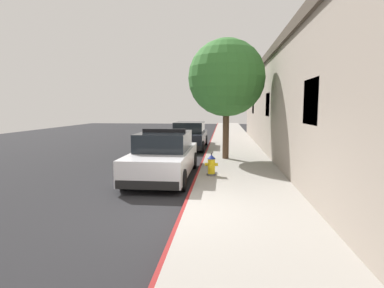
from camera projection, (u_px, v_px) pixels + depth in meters
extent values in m
cube|color=#232326|center=(126.00, 153.00, 17.29)|extent=(30.15, 60.00, 0.20)
cube|color=#9E9991|center=(235.00, 151.00, 16.67)|extent=(2.91, 60.00, 0.14)
cube|color=maroon|center=(207.00, 151.00, 16.82)|extent=(0.08, 60.00, 0.14)
cube|color=gray|center=(335.00, 110.00, 14.52)|extent=(6.17, 26.55, 4.63)
cube|color=#473D33|center=(338.00, 55.00, 14.23)|extent=(6.41, 26.79, 0.36)
cube|color=black|center=(312.00, 102.00, 7.46)|extent=(0.06, 1.30, 1.10)
cube|color=black|center=(268.00, 105.00, 14.80)|extent=(0.06, 1.30, 1.10)
cube|color=black|center=(254.00, 106.00, 22.15)|extent=(0.06, 1.30, 1.10)
cube|color=white|center=(164.00, 161.00, 10.73)|extent=(1.84, 4.80, 0.76)
cube|color=black|center=(164.00, 141.00, 10.80)|extent=(1.64, 2.50, 0.60)
cube|color=black|center=(147.00, 185.00, 8.45)|extent=(1.76, 0.16, 0.24)
cube|color=black|center=(175.00, 158.00, 13.07)|extent=(1.76, 0.16, 0.24)
cylinder|color=black|center=(151.00, 160.00, 12.53)|extent=(0.22, 0.64, 0.64)
cylinder|color=black|center=(193.00, 160.00, 12.35)|extent=(0.22, 0.64, 0.64)
cylinder|color=black|center=(124.00, 179.00, 9.17)|extent=(0.22, 0.64, 0.64)
cylinder|color=black|center=(182.00, 180.00, 8.99)|extent=(0.22, 0.64, 0.64)
cube|color=black|center=(164.00, 131.00, 10.71)|extent=(1.48, 0.20, 0.12)
cube|color=red|center=(154.00, 130.00, 10.74)|extent=(0.44, 0.18, 0.11)
cube|color=#1E33E0|center=(174.00, 131.00, 10.67)|extent=(0.44, 0.18, 0.11)
cube|color=black|center=(189.00, 139.00, 18.44)|extent=(1.84, 4.80, 0.76)
cube|color=black|center=(190.00, 127.00, 18.51)|extent=(1.64, 2.50, 0.60)
cube|color=black|center=(184.00, 148.00, 16.16)|extent=(1.76, 0.16, 0.24)
cube|color=black|center=(193.00, 139.00, 20.79)|extent=(1.76, 0.16, 0.24)
cylinder|color=black|center=(179.00, 140.00, 20.24)|extent=(0.22, 0.64, 0.64)
cylinder|color=black|center=(205.00, 140.00, 20.07)|extent=(0.22, 0.64, 0.64)
cylinder|color=black|center=(170.00, 146.00, 16.88)|extent=(0.22, 0.64, 0.64)
cylinder|color=black|center=(202.00, 147.00, 16.71)|extent=(0.22, 0.64, 0.64)
cylinder|color=#4C4C51|center=(211.00, 174.00, 10.45)|extent=(0.32, 0.32, 0.06)
cylinder|color=yellow|center=(211.00, 166.00, 10.42)|extent=(0.24, 0.24, 0.50)
cone|color=navy|center=(211.00, 157.00, 10.39)|extent=(0.28, 0.28, 0.14)
cylinder|color=#4C4C51|center=(211.00, 154.00, 10.37)|extent=(0.05, 0.05, 0.06)
cylinder|color=yellow|center=(206.00, 164.00, 10.43)|extent=(0.10, 0.10, 0.10)
cylinder|color=yellow|center=(216.00, 164.00, 10.40)|extent=(0.10, 0.10, 0.10)
cylinder|color=yellow|center=(211.00, 167.00, 10.24)|extent=(0.13, 0.12, 0.13)
cylinder|color=brown|center=(226.00, 132.00, 13.81)|extent=(0.28, 0.28, 2.37)
sphere|color=#387A33|center=(227.00, 78.00, 13.54)|extent=(3.36, 3.36, 3.36)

